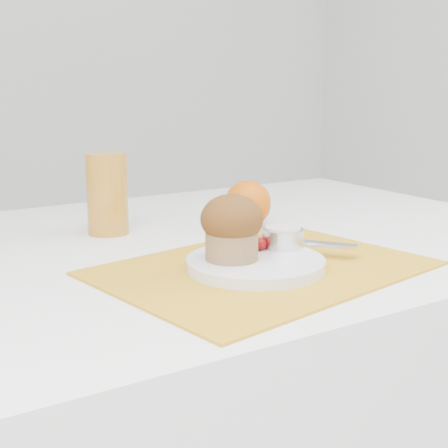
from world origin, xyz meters
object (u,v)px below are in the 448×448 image
table (200,447)px  orange (248,204)px  juice_glass (107,194)px  muffin (232,227)px  plate (256,264)px

table → orange: 0.43m
juice_glass → muffin: size_ratio=1.50×
muffin → orange: bearing=51.6°
table → juice_glass: size_ratio=8.87×
plate → juice_glass: juice_glass is taller
table → plate: bearing=-96.5°
plate → muffin: 0.06m
table → muffin: muffin is taller
table → muffin: bearing=-105.8°
juice_glass → muffin: 0.30m
table → orange: orange is taller
plate → juice_glass: bearing=105.5°
orange → juice_glass: 0.24m
juice_glass → muffin: (0.06, -0.29, -0.00)m
table → juice_glass: 0.47m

